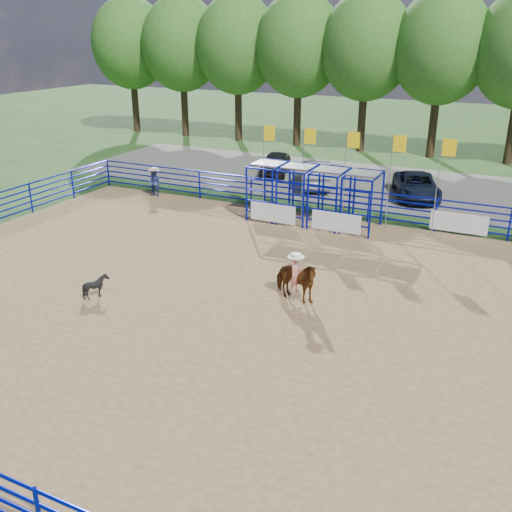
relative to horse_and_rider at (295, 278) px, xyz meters
name	(u,v)px	position (x,y,z in m)	size (l,w,h in m)	color
ground	(281,312)	(-0.09, -0.90, -0.84)	(120.00, 120.00, 0.00)	#345C24
arena_dirt	(281,311)	(-0.09, -0.90, -0.83)	(30.00, 20.00, 0.02)	#9B794D
gravel_strip	(401,187)	(-0.09, 16.10, -0.83)	(40.00, 10.00, 0.01)	slate
horse_and_rider	(295,278)	(0.00, 0.00, 0.00)	(1.83, 1.11, 2.28)	brown
calf	(96,286)	(-6.01, -2.64, -0.41)	(0.65, 0.73, 0.80)	black
spectator_cowboy	(155,182)	(-11.41, 8.37, -0.04)	(0.77, 0.64, 1.53)	navy
car_a	(275,164)	(-7.72, 15.79, -0.17)	(1.56, 3.87, 1.32)	black
car_b	(316,173)	(-4.50, 14.12, -0.09)	(1.56, 4.46, 1.47)	gray
car_c	(416,186)	(1.09, 14.26, -0.19)	(2.11, 4.57, 1.27)	black
perimeter_fence	(282,290)	(-0.09, -0.90, -0.09)	(30.10, 20.10, 1.50)	#0710A1
chute_assembly	(321,197)	(-1.99, 7.94, 0.42)	(19.32, 2.41, 4.20)	#0710A1
treeline	(442,42)	(-0.09, 25.10, 6.70)	(56.40, 6.40, 11.24)	#3F2B19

